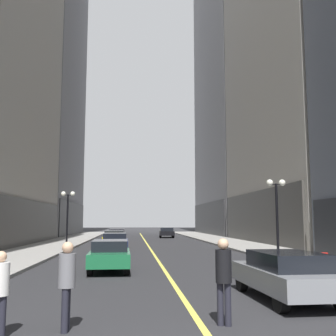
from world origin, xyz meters
The scene contains 18 objects.
ground_plane centered at (0.00, 35.00, 0.00)m, with size 200.00×200.00×0.00m, color #262628.
sidewalk_left centered at (-8.25, 35.00, 0.07)m, with size 4.50×78.00×0.15m, color gray.
sidewalk_right centered at (8.25, 35.00, 0.07)m, with size 4.50×78.00×0.15m, color gray.
lane_centre_stripe centered at (0.00, 35.00, 0.00)m, with size 0.16×70.00×0.01m, color #E5D64C.
building_left_far centered at (-17.09, 60.00, 36.51)m, with size 13.36×26.00×73.19m.
building_right_far centered at (17.69, 60.00, 34.65)m, with size 14.56×26.00×69.46m.
car_grey centered at (2.79, 6.64, 0.72)m, with size 1.94×4.51×1.32m.
car_green centered at (-2.41, 13.84, 0.72)m, with size 1.82×4.38×1.32m.
car_navy centered at (-2.63, 24.75, 0.72)m, with size 1.89×4.27×1.32m.
car_yellow centered at (-2.96, 31.59, 0.72)m, with size 1.79×4.30×1.32m.
car_red centered at (-3.01, 39.13, 0.72)m, with size 1.76×4.24×1.32m.
car_black centered at (3.08, 49.48, 0.72)m, with size 2.05×4.15×1.32m.
pedestrian_in_white_shirt centered at (-3.93, 3.51, 0.93)m, with size 0.42×0.42×1.60m.
pedestrian_in_black_coat centered at (0.48, 4.09, 1.06)m, with size 0.45×0.45×1.80m.
pedestrian_in_grey_suit centered at (-2.75, 3.88, 1.02)m, with size 0.36×0.36×1.75m.
street_lamp_left_far centered at (-6.40, 27.69, 3.26)m, with size 1.06×0.36×4.43m.
street_lamp_right_mid centered at (6.40, 17.26, 3.26)m, with size 1.06×0.36×4.43m.
fire_hydrant_right centered at (6.90, 12.87, 0.40)m, with size 0.28×0.28×0.80m, color red.
Camera 1 is at (-1.47, -4.71, 2.17)m, focal length 44.14 mm.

